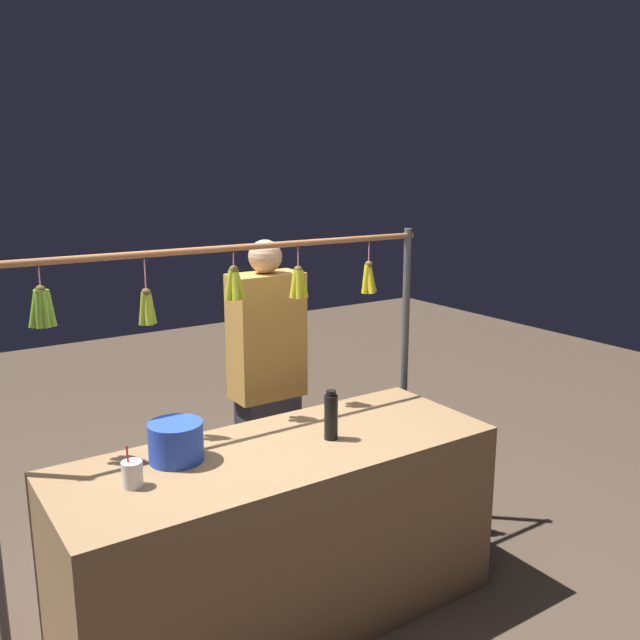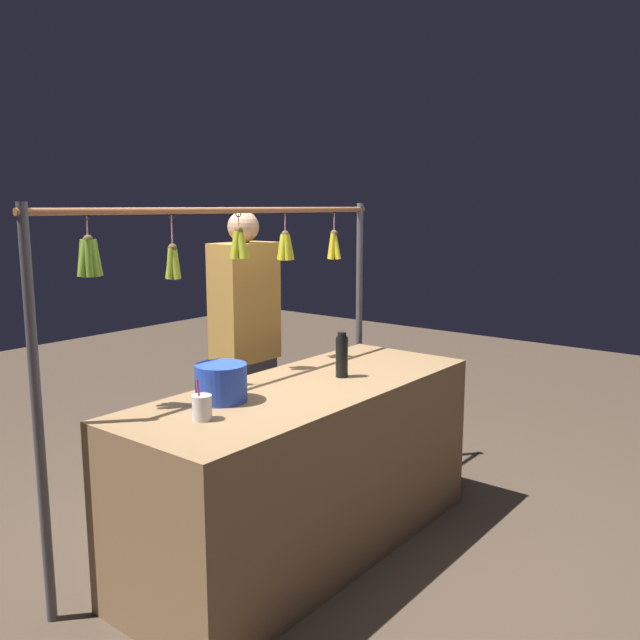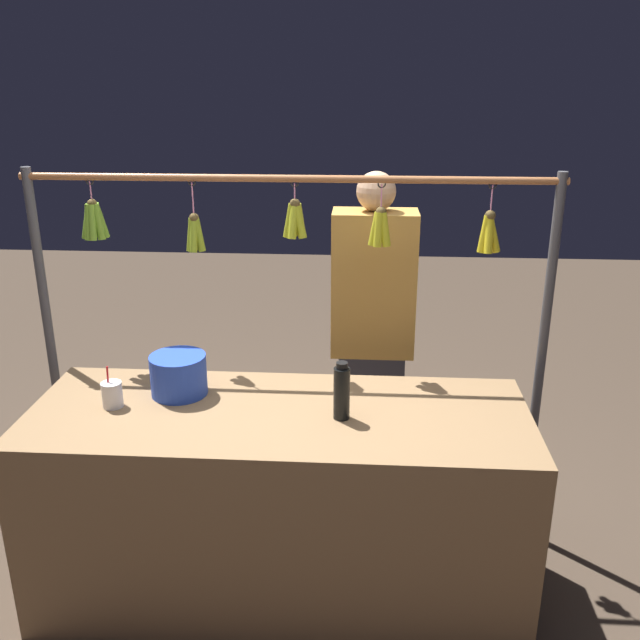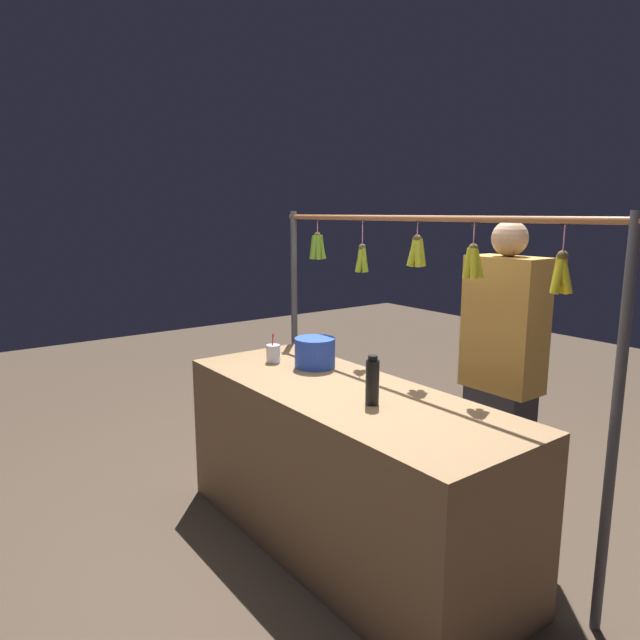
{
  "view_description": "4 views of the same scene",
  "coord_description": "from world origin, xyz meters",
  "px_view_note": "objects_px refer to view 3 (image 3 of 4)",
  "views": [
    {
      "loc": [
        1.46,
        2.51,
        2.13
      ],
      "look_at": [
        -0.22,
        0.0,
        1.45
      ],
      "focal_mm": 38.07,
      "sensor_mm": 36.0,
      "label": 1
    },
    {
      "loc": [
        2.51,
        2.07,
        1.77
      ],
      "look_at": [
        -0.12,
        0.0,
        1.2
      ],
      "focal_mm": 37.56,
      "sensor_mm": 36.0,
      "label": 2
    },
    {
      "loc": [
        -0.34,
        2.5,
        2.18
      ],
      "look_at": [
        -0.17,
        0.0,
        1.28
      ],
      "focal_mm": 38.75,
      "sensor_mm": 36.0,
      "label": 3
    },
    {
      "loc": [
        -2.19,
        1.79,
        1.78
      ],
      "look_at": [
        0.21,
        0.0,
        1.21
      ],
      "focal_mm": 32.01,
      "sensor_mm": 36.0,
      "label": 4
    }
  ],
  "objects_px": {
    "blue_bucket": "(179,375)",
    "drink_cup": "(113,394)",
    "vendor_person": "(372,345)",
    "water_bottle": "(342,392)"
  },
  "relations": [
    {
      "from": "blue_bucket",
      "to": "drink_cup",
      "type": "bearing_deg",
      "value": 28.94
    },
    {
      "from": "blue_bucket",
      "to": "vendor_person",
      "type": "bearing_deg",
      "value": -141.57
    },
    {
      "from": "water_bottle",
      "to": "drink_cup",
      "type": "xyz_separation_m",
      "value": [
        0.94,
        -0.04,
        -0.06
      ]
    },
    {
      "from": "blue_bucket",
      "to": "drink_cup",
      "type": "distance_m",
      "value": 0.28
    },
    {
      "from": "blue_bucket",
      "to": "vendor_person",
      "type": "distance_m",
      "value": 1.06
    },
    {
      "from": "drink_cup",
      "to": "blue_bucket",
      "type": "bearing_deg",
      "value": -151.06
    },
    {
      "from": "blue_bucket",
      "to": "water_bottle",
      "type": "bearing_deg",
      "value": 165.87
    },
    {
      "from": "blue_bucket",
      "to": "drink_cup",
      "type": "height_order",
      "value": "same"
    },
    {
      "from": "water_bottle",
      "to": "blue_bucket",
      "type": "height_order",
      "value": "water_bottle"
    },
    {
      "from": "drink_cup",
      "to": "vendor_person",
      "type": "distance_m",
      "value": 1.33
    }
  ]
}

